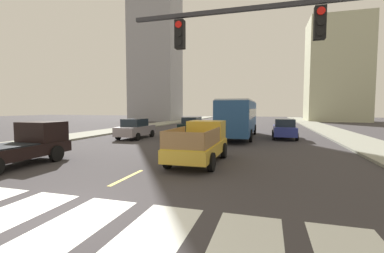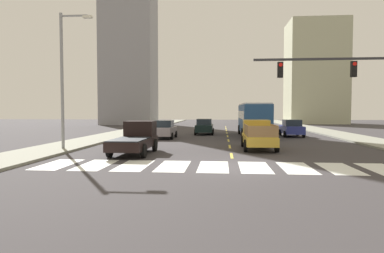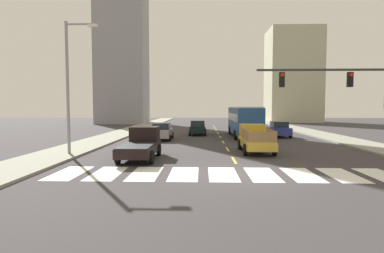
{
  "view_description": "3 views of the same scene",
  "coord_description": "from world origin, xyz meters",
  "px_view_note": "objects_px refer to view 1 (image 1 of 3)",
  "views": [
    {
      "loc": [
        5.16,
        -4.75,
        2.65
      ],
      "look_at": [
        0.43,
        11.37,
        1.47
      ],
      "focal_mm": 24.5,
      "sensor_mm": 36.0,
      "label": 1
    },
    {
      "loc": [
        -0.56,
        -15.95,
        2.67
      ],
      "look_at": [
        -2.87,
        10.02,
        1.41
      ],
      "focal_mm": 31.75,
      "sensor_mm": 36.0,
      "label": 2
    },
    {
      "loc": [
        -1.98,
        -15.0,
        3.3
      ],
      "look_at": [
        -2.91,
        12.97,
        1.52
      ],
      "focal_mm": 28.84,
      "sensor_mm": 36.0,
      "label": 3
    }
  ],
  "objects_px": {
    "pickup_dark": "(21,145)",
    "sedan_near_right": "(284,129)",
    "sedan_near_left": "(135,129)",
    "city_bus": "(239,116)",
    "pickup_stakebed": "(201,142)",
    "sedan_mid": "(192,125)",
    "traffic_signal_gantry": "(371,44)"
  },
  "relations": [
    {
      "from": "pickup_dark",
      "to": "sedan_near_right",
      "type": "height_order",
      "value": "pickup_dark"
    },
    {
      "from": "pickup_dark",
      "to": "sedan_near_left",
      "type": "relative_size",
      "value": 1.18
    },
    {
      "from": "pickup_dark",
      "to": "sedan_near_right",
      "type": "relative_size",
      "value": 1.18
    },
    {
      "from": "city_bus",
      "to": "traffic_signal_gantry",
      "type": "relative_size",
      "value": 1.12
    },
    {
      "from": "pickup_stakebed",
      "to": "sedan_near_left",
      "type": "distance_m",
      "value": 11.19
    },
    {
      "from": "city_bus",
      "to": "pickup_stakebed",
      "type": "bearing_deg",
      "value": -94.75
    },
    {
      "from": "city_bus",
      "to": "traffic_signal_gantry",
      "type": "height_order",
      "value": "traffic_signal_gantry"
    },
    {
      "from": "city_bus",
      "to": "pickup_dark",
      "type": "bearing_deg",
      "value": -121.95
    },
    {
      "from": "sedan_near_left",
      "to": "traffic_signal_gantry",
      "type": "height_order",
      "value": "traffic_signal_gantry"
    },
    {
      "from": "sedan_near_right",
      "to": "sedan_near_left",
      "type": "distance_m",
      "value": 12.98
    },
    {
      "from": "pickup_stakebed",
      "to": "pickup_dark",
      "type": "distance_m",
      "value": 8.45
    },
    {
      "from": "sedan_mid",
      "to": "sedan_near_right",
      "type": "relative_size",
      "value": 1.0
    },
    {
      "from": "sedan_near_right",
      "to": "sedan_near_left",
      "type": "height_order",
      "value": "same"
    },
    {
      "from": "city_bus",
      "to": "sedan_near_right",
      "type": "distance_m",
      "value": 4.06
    },
    {
      "from": "sedan_mid",
      "to": "sedan_near_right",
      "type": "bearing_deg",
      "value": -15.87
    },
    {
      "from": "city_bus",
      "to": "traffic_signal_gantry",
      "type": "distance_m",
      "value": 17.0
    },
    {
      "from": "sedan_mid",
      "to": "pickup_stakebed",
      "type": "bearing_deg",
      "value": -74.41
    },
    {
      "from": "pickup_stakebed",
      "to": "pickup_dark",
      "type": "relative_size",
      "value": 1.0
    },
    {
      "from": "sedan_near_left",
      "to": "city_bus",
      "type": "bearing_deg",
      "value": 21.84
    },
    {
      "from": "pickup_stakebed",
      "to": "sedan_near_left",
      "type": "bearing_deg",
      "value": 137.12
    },
    {
      "from": "pickup_stakebed",
      "to": "sedan_near_left",
      "type": "relative_size",
      "value": 1.18
    },
    {
      "from": "city_bus",
      "to": "sedan_mid",
      "type": "bearing_deg",
      "value": 153.06
    },
    {
      "from": "sedan_near_left",
      "to": "sedan_near_right",
      "type": "bearing_deg",
      "value": 17.13
    },
    {
      "from": "pickup_stakebed",
      "to": "sedan_near_right",
      "type": "bearing_deg",
      "value": 70.18
    },
    {
      "from": "sedan_near_right",
      "to": "traffic_signal_gantry",
      "type": "distance_m",
      "value": 16.79
    },
    {
      "from": "sedan_near_right",
      "to": "sedan_mid",
      "type": "bearing_deg",
      "value": 166.59
    },
    {
      "from": "city_bus",
      "to": "sedan_mid",
      "type": "relative_size",
      "value": 2.45
    },
    {
      "from": "sedan_mid",
      "to": "traffic_signal_gantry",
      "type": "relative_size",
      "value": 0.46
    },
    {
      "from": "sedan_near_left",
      "to": "sedan_mid",
      "type": "bearing_deg",
      "value": 59.65
    },
    {
      "from": "pickup_stakebed",
      "to": "sedan_mid",
      "type": "xyz_separation_m",
      "value": [
        -4.43,
        13.55,
        -0.08
      ]
    },
    {
      "from": "pickup_dark",
      "to": "sedan_mid",
      "type": "xyz_separation_m",
      "value": [
        3.38,
        16.77,
        -0.06
      ]
    },
    {
      "from": "sedan_near_right",
      "to": "sedan_near_left",
      "type": "bearing_deg",
      "value": -164.34
    }
  ]
}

